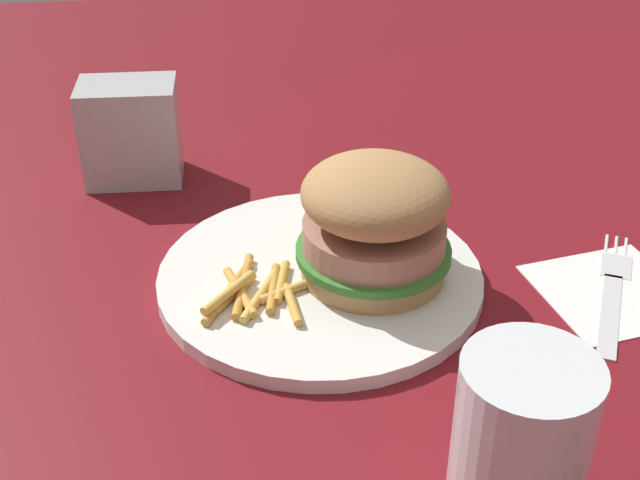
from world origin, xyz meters
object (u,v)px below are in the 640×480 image
object	(u,v)px
sandwich	(374,218)
fries_pile	(253,291)
fork	(613,288)
napkin_dispenser	(131,132)
drink_glass	(520,451)
napkin	(612,292)
plate	(320,278)

from	to	relation	value
sandwich	fries_pile	distance (m)	0.11
fries_pile	sandwich	bearing A→B (deg)	103.70
sandwich	fork	distance (m)	0.20
napkin_dispenser	drink_glass	bearing A→B (deg)	120.55
fries_pile	napkin	distance (m)	0.28
sandwich	napkin	world-z (taller)	sandwich
fries_pile	napkin	world-z (taller)	fries_pile
plate	fork	xyz separation A→B (m)	(0.04, 0.23, -0.00)
fork	napkin	bearing A→B (deg)	-25.78
sandwich	napkin	size ratio (longest dim) A/B	1.10
plate	fries_pile	xyz separation A→B (m)	(0.03, -0.05, 0.01)
sandwich	napkin	xyz separation A→B (m)	(0.04, 0.19, -0.06)
napkin_dispenser	sandwich	bearing A→B (deg)	135.92
plate	napkin	distance (m)	0.23
fries_pile	napkin	size ratio (longest dim) A/B	0.84
napkin	napkin_dispenser	distance (m)	0.45
plate	drink_glass	world-z (taller)	drink_glass
fries_pile	drink_glass	xyz separation A→B (m)	(0.21, 0.14, 0.03)
drink_glass	plate	bearing A→B (deg)	-160.76
plate	sandwich	bearing A→B (deg)	86.85
sandwich	drink_glass	distance (m)	0.24
sandwich	napkin_dispenser	world-z (taller)	sandwich
fries_pile	drink_glass	world-z (taller)	drink_glass
plate	fork	size ratio (longest dim) A/B	1.58
sandwich	napkin_dispenser	bearing A→B (deg)	-136.14
napkin	fork	size ratio (longest dim) A/B	0.68
drink_glass	napkin_dispenser	distance (m)	0.50
plate	fork	bearing A→B (deg)	80.54
plate	fries_pile	world-z (taller)	fries_pile
fork	napkin_dispenser	bearing A→B (deg)	-122.08
fork	napkin_dispenser	world-z (taller)	napkin_dispenser
plate	napkin_dispenser	distance (m)	0.26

